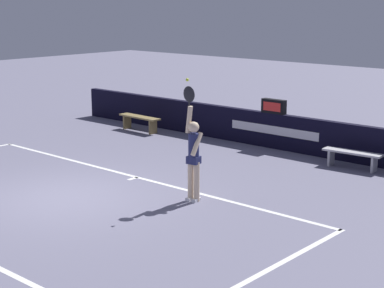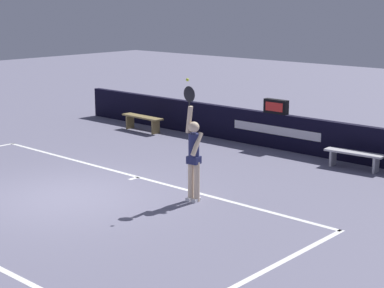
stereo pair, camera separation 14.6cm
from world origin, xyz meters
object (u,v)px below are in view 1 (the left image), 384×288
(tennis_player, at_px, (193,154))
(speed_display, at_px, (274,106))
(tennis_ball, at_px, (187,80))
(courtside_bench_near, at_px, (140,120))
(courtside_bench_far, at_px, (352,155))

(tennis_player, bearing_deg, speed_display, 106.59)
(tennis_ball, bearing_deg, tennis_player, 89.73)
(speed_display, distance_m, courtside_bench_near, 4.84)
(speed_display, distance_m, tennis_player, 5.58)
(tennis_player, height_order, tennis_ball, tennis_ball)
(courtside_bench_far, bearing_deg, tennis_ball, -104.69)
(speed_display, bearing_deg, tennis_player, -73.41)
(speed_display, distance_m, tennis_ball, 5.93)
(speed_display, bearing_deg, tennis_ball, -73.96)
(tennis_ball, bearing_deg, courtside_bench_near, 143.53)
(courtside_bench_near, bearing_deg, tennis_player, -35.34)
(tennis_player, relative_size, courtside_bench_far, 1.60)
(courtside_bench_near, bearing_deg, courtside_bench_far, 2.15)
(speed_display, relative_size, tennis_ball, 11.61)
(speed_display, height_order, tennis_ball, tennis_ball)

